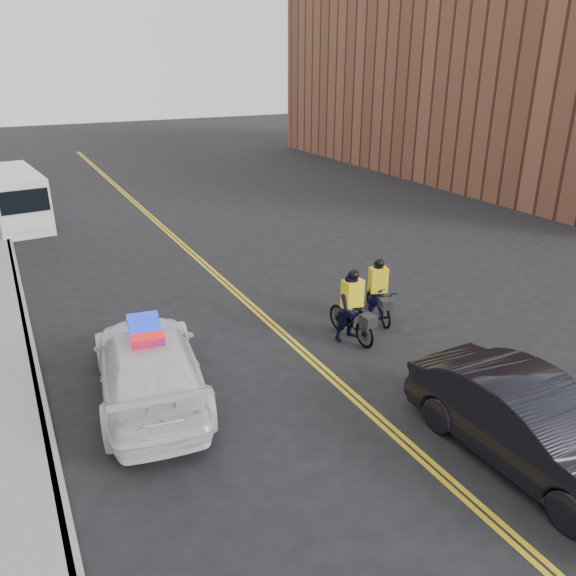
# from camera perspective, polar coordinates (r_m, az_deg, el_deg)

# --- Properties ---
(ground) EXTENTS (120.00, 120.00, 0.00)m
(ground) POSITION_cam_1_polar(r_m,az_deg,el_deg) (13.04, 4.51, -9.10)
(ground) COLOR black
(ground) RESTS_ON ground
(center_line_left) EXTENTS (0.10, 60.00, 0.01)m
(center_line_left) POSITION_cam_1_polar(r_m,az_deg,el_deg) (19.58, -8.08, 1.80)
(center_line_left) COLOR gold
(center_line_left) RESTS_ON ground
(center_line_right) EXTENTS (0.10, 60.00, 0.01)m
(center_line_right) POSITION_cam_1_polar(r_m,az_deg,el_deg) (19.63, -7.64, 1.88)
(center_line_right) COLOR gold
(center_line_right) RESTS_ON ground
(curb) EXTENTS (0.20, 60.00, 0.15)m
(curb) POSITION_cam_1_polar(r_m,az_deg,el_deg) (18.63, -25.44, -1.09)
(curb) COLOR #9A9691
(curb) RESTS_ON ground
(building_across) EXTENTS (12.00, 30.00, 11.00)m
(building_across) POSITION_cam_1_polar(r_m,az_deg,el_deg) (39.20, 19.29, 19.24)
(building_across) COLOR brown
(building_across) RESTS_ON ground
(police_cruiser) EXTENTS (2.87, 5.49, 1.68)m
(police_cruiser) POSITION_cam_1_polar(r_m,az_deg,el_deg) (12.35, -13.95, -7.57)
(police_cruiser) COLOR white
(police_cruiser) RESTS_ON ground
(dark_sedan) EXTENTS (1.78, 4.89, 1.60)m
(dark_sedan) POSITION_cam_1_polar(r_m,az_deg,el_deg) (11.00, 23.53, -12.73)
(dark_sedan) COLOR black
(dark_sedan) RESTS_ON ground
(cargo_van) EXTENTS (2.57, 5.74, 2.33)m
(cargo_van) POSITION_cam_1_polar(r_m,az_deg,el_deg) (27.27, -25.99, 8.10)
(cargo_van) COLOR white
(cargo_van) RESTS_ON ground
(cyclist_near) EXTENTS (1.10, 1.93, 1.79)m
(cyclist_near) POSITION_cam_1_polar(r_m,az_deg,el_deg) (15.70, 9.03, -1.09)
(cyclist_near) COLOR black
(cyclist_near) RESTS_ON ground
(cyclist_far) EXTENTS (0.89, 1.92, 1.92)m
(cyclist_far) POSITION_cam_1_polar(r_m,az_deg,el_deg) (14.48, 6.50, -2.46)
(cyclist_far) COLOR black
(cyclist_far) RESTS_ON ground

